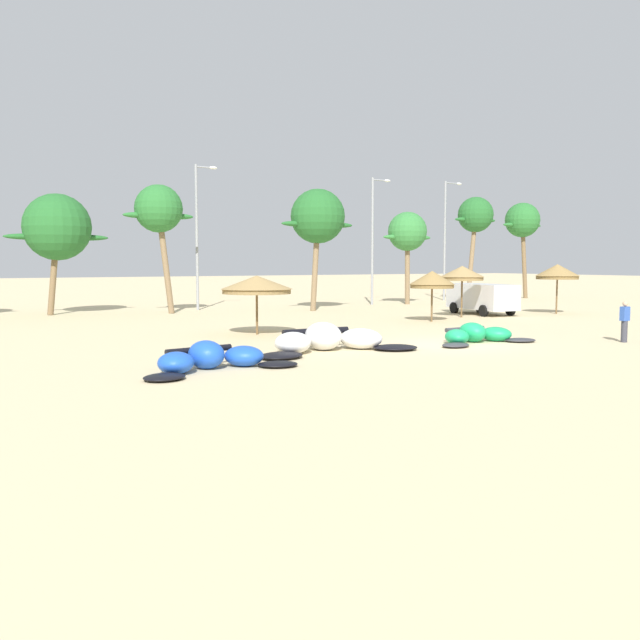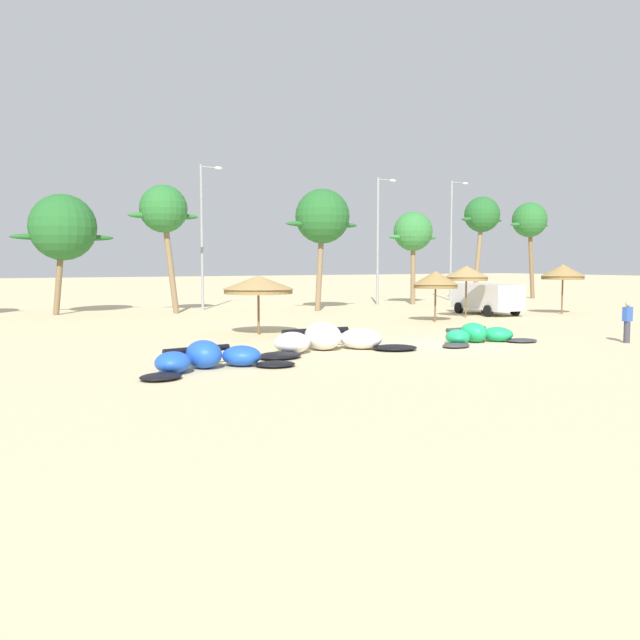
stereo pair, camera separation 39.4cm
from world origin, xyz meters
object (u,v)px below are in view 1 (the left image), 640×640
(kite_left_of_center, at_px, (477,335))
(lamppost_west_center, at_px, (374,235))
(beach_umbrella_near_van, at_px, (257,285))
(palm_right_of_gap, at_px, (475,216))
(kite_left, at_px, (328,340))
(lamppost_east_center, at_px, (446,234))
(lamppost_west, at_px, (198,230))
(beach_umbrella_near_palms, at_px, (462,273))
(kite_far_left, at_px, (211,359))
(palm_center_left, at_px, (318,217))
(palm_right, at_px, (522,221))
(beach_umbrella_outermost, at_px, (557,272))
(palm_left_of_gap, at_px, (159,210))
(parked_van, at_px, (481,296))
(palm_left, at_px, (57,228))
(beach_umbrella_middle, at_px, (432,279))
(person_near_kites, at_px, (625,322))
(palm_center_right, at_px, (407,233))

(kite_left_of_center, relative_size, lamppost_west_center, 0.51)
(beach_umbrella_near_van, height_order, palm_right_of_gap, palm_right_of_gap)
(beach_umbrella_near_van, bearing_deg, palm_right_of_gap, 29.87)
(kite_left, xyz_separation_m, lamppost_east_center, (25.31, 23.34, 5.07))
(lamppost_west, height_order, lamppost_west_center, lamppost_west)
(beach_umbrella_near_palms, bearing_deg, kite_far_left, -150.57)
(kite_left_of_center, xyz_separation_m, palm_center_left, (3.54, 18.63, 5.75))
(palm_right_of_gap, bearing_deg, palm_right, 5.19)
(beach_umbrella_outermost, distance_m, palm_left_of_gap, 24.52)
(lamppost_east_center, bearing_deg, kite_far_left, -140.29)
(kite_left, bearing_deg, lamppost_east_center, 42.69)
(beach_umbrella_outermost, xyz_separation_m, palm_right, (11.82, 14.12, 4.12))
(kite_left, bearing_deg, palm_right_of_gap, 38.81)
(parked_van, distance_m, palm_left, 25.74)
(kite_left, height_order, parked_van, parked_van)
(beach_umbrella_middle, bearing_deg, palm_left, 137.41)
(palm_left, relative_size, palm_right_of_gap, 0.85)
(beach_umbrella_outermost, relative_size, palm_left_of_gap, 0.39)
(lamppost_west, bearing_deg, person_near_kites, -72.75)
(kite_far_left, height_order, palm_center_left, palm_center_left)
(palm_center_left, height_order, lamppost_east_center, lamppost_east_center)
(person_near_kites, height_order, palm_right, palm_right)
(kite_far_left, distance_m, beach_umbrella_middle, 18.77)
(kite_left, height_order, palm_right, palm_right)
(palm_left, height_order, lamppost_west, lamppost_west)
(beach_umbrella_outermost, bearing_deg, lamppost_west, 141.22)
(kite_left, height_order, lamppost_west, lamppost_west)
(person_near_kites, relative_size, lamppost_west, 0.17)
(person_near_kites, relative_size, palm_right_of_gap, 0.19)
(kite_far_left, bearing_deg, beach_umbrella_near_van, 57.29)
(palm_left_of_gap, xyz_separation_m, palm_right_of_gap, (26.82, 1.42, 0.64))
(kite_left_of_center, bearing_deg, beach_umbrella_near_palms, 50.84)
(beach_umbrella_middle, distance_m, palm_right, 26.83)
(parked_van, distance_m, lamppost_west_center, 11.70)
(palm_right, relative_size, lamppost_west, 0.87)
(kite_left, distance_m, parked_van, 19.76)
(palm_left, bearing_deg, palm_right, -0.44)
(beach_umbrella_near_van, distance_m, lamppost_east_center, 30.53)
(beach_umbrella_near_van, distance_m, palm_left, 17.41)
(lamppost_east_center, bearing_deg, kite_left, -137.31)
(beach_umbrella_near_van, relative_size, palm_right_of_gap, 0.37)
(kite_far_left, relative_size, beach_umbrella_near_palms, 1.74)
(palm_center_right, height_order, lamppost_west, lamppost_west)
(kite_left_of_center, distance_m, beach_umbrella_middle, 9.72)
(lamppost_west, relative_size, lamppost_east_center, 0.97)
(kite_left, xyz_separation_m, palm_right, (32.96, 22.26, 6.31))
(parked_van, bearing_deg, lamppost_west_center, 91.77)
(kite_left_of_center, distance_m, parked_van, 15.24)
(beach_umbrella_near_van, distance_m, parked_van, 17.20)
(palm_left, xyz_separation_m, lamppost_west, (8.75, -0.18, 0.07))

